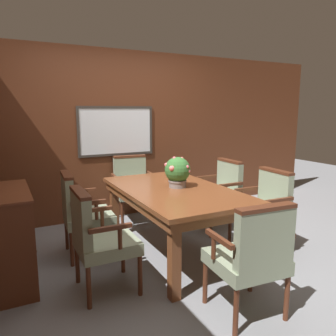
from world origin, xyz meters
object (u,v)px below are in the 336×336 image
object	(u,v)px
dining_table	(174,197)
chair_right_near	(264,207)
potted_plant	(177,171)
chair_head_far	(132,185)
chair_right_far	(221,191)
chair_left_far	(81,210)
chair_head_near	(252,254)
sideboard_cabinet	(8,238)
chair_left_near	(98,235)

from	to	relation	value
dining_table	chair_right_near	bearing A→B (deg)	-22.30
chair_right_near	potted_plant	size ratio (longest dim) A/B	2.73
chair_head_far	chair_right_far	bearing A→B (deg)	-38.38
chair_left_far	chair_head_near	size ratio (longest dim) A/B	1.00
chair_left_far	dining_table	bearing A→B (deg)	-111.15
chair_left_far	chair_head_far	distance (m)	1.29
dining_table	chair_left_far	world-z (taller)	chair_left_far
chair_right_near	chair_head_far	bearing A→B (deg)	-148.43
dining_table	chair_head_near	world-z (taller)	chair_head_near
chair_right_far	chair_head_near	bearing A→B (deg)	-28.02
chair_right_far	sideboard_cabinet	xyz separation A→B (m)	(-2.59, -0.28, -0.08)
chair_left_near	dining_table	bearing A→B (deg)	-67.83
dining_table	chair_head_far	world-z (taller)	chair_head_far
chair_right_near	sideboard_cabinet	distance (m)	2.66
dining_table	chair_left_far	bearing A→B (deg)	154.92
chair_left_far	chair_right_near	bearing A→B (deg)	-109.75
chair_head_far	chair_right_far	xyz separation A→B (m)	(0.92, -0.89, 0.00)
dining_table	chair_right_far	size ratio (longest dim) A/B	1.94
chair_left_near	sideboard_cabinet	xyz separation A→B (m)	(-0.70, 0.52, -0.08)
chair_head_far	chair_head_near	size ratio (longest dim) A/B	1.00
dining_table	chair_left_near	size ratio (longest dim) A/B	1.94
chair_head_far	sideboard_cabinet	distance (m)	2.04
chair_left_far	sideboard_cabinet	xyz separation A→B (m)	(-0.74, -0.29, -0.08)
potted_plant	chair_left_far	bearing A→B (deg)	157.69
chair_head_near	chair_right_far	xyz separation A→B (m)	(0.95, 1.70, 0.00)
chair_right_far	potted_plant	world-z (taller)	potted_plant
chair_left_far	chair_right_far	xyz separation A→B (m)	(1.85, -0.01, 0.00)
dining_table	chair_right_far	distance (m)	1.04
chair_left_near	chair_right_near	bearing A→B (deg)	-89.72
chair_left_near	sideboard_cabinet	size ratio (longest dim) A/B	1.00
chair_head_far	chair_right_far	world-z (taller)	same
chair_left_far	chair_right_far	size ratio (longest dim) A/B	1.00
chair_head_near	sideboard_cabinet	bearing A→B (deg)	-36.49
chair_head_far	potted_plant	world-z (taller)	potted_plant
chair_right_far	potted_plant	bearing A→B (deg)	-64.68
chair_left_far	chair_left_near	distance (m)	0.81
chair_head_far	chair_left_far	bearing A→B (deg)	-130.73
chair_left_near	chair_right_near	world-z (taller)	same
chair_right_far	potted_plant	xyz separation A→B (m)	(-0.88, -0.39, 0.41)
chair_right_far	potted_plant	distance (m)	1.05
dining_table	chair_left_far	xyz separation A→B (m)	(-0.92, 0.43, -0.14)
dining_table	chair_right_near	size ratio (longest dim) A/B	1.94
chair_head_far	potted_plant	size ratio (longest dim) A/B	2.73
dining_table	potted_plant	xyz separation A→B (m)	(0.06, 0.03, 0.27)
chair_left_near	chair_right_far	bearing A→B (deg)	-66.41
dining_table	potted_plant	size ratio (longest dim) A/B	5.28
chair_left_far	sideboard_cabinet	bearing A→B (deg)	115.25
chair_left_near	chair_right_far	world-z (taller)	same
chair_right_far	sideboard_cabinet	distance (m)	2.61
potted_plant	chair_head_far	bearing A→B (deg)	91.79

